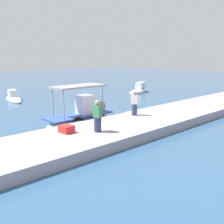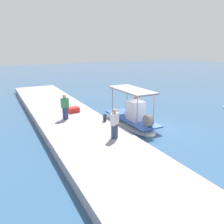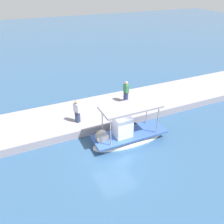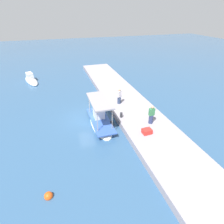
{
  "view_description": "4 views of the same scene",
  "coord_description": "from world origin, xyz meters",
  "px_view_note": "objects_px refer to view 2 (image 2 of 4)",
  "views": [
    {
      "loc": [
        -13.07,
        -16.45,
        4.85
      ],
      "look_at": [
        -0.69,
        -3.44,
        1.06
      ],
      "focal_mm": 44.6,
      "sensor_mm": 36.0,
      "label": 1
    },
    {
      "loc": [
        11.71,
        -9.3,
        5.63
      ],
      "look_at": [
        -2.07,
        -1.99,
        0.99
      ],
      "focal_mm": 36.11,
      "sensor_mm": 36.0,
      "label": 2
    },
    {
      "loc": [
        5.03,
        10.51,
        9.71
      ],
      "look_at": [
        -1.34,
        -3.47,
        0.81
      ],
      "focal_mm": 37.53,
      "sensor_mm": 36.0,
      "label": 3
    },
    {
      "loc": [
        -15.61,
        2.56,
        9.72
      ],
      "look_at": [
        -1.04,
        -2.05,
        1.0
      ],
      "focal_mm": 28.88,
      "sensor_mm": 36.0,
      "label": 4
    }
  ],
  "objects_px": {
    "fisherman_by_crate": "(115,125)",
    "mooring_bollard": "(105,118)",
    "main_fishing_boat": "(132,119)",
    "marker_buoy": "(136,98)",
    "cargo_crate": "(74,110)",
    "fisherman_near_bollard": "(65,108)"
  },
  "relations": [
    {
      "from": "fisherman_by_crate",
      "to": "cargo_crate",
      "type": "bearing_deg",
      "value": -176.53
    },
    {
      "from": "fisherman_by_crate",
      "to": "cargo_crate",
      "type": "xyz_separation_m",
      "value": [
        -6.01,
        -0.36,
        -0.58
      ]
    },
    {
      "from": "main_fishing_boat",
      "to": "mooring_bollard",
      "type": "relative_size",
      "value": 10.39
    },
    {
      "from": "main_fishing_boat",
      "to": "marker_buoy",
      "type": "distance_m",
      "value": 8.29
    },
    {
      "from": "main_fishing_boat",
      "to": "cargo_crate",
      "type": "distance_m",
      "value": 4.69
    },
    {
      "from": "main_fishing_boat",
      "to": "cargo_crate",
      "type": "bearing_deg",
      "value": -136.47
    },
    {
      "from": "fisherman_near_bollard",
      "to": "mooring_bollard",
      "type": "bearing_deg",
      "value": 51.95
    },
    {
      "from": "main_fishing_boat",
      "to": "fisherman_near_bollard",
      "type": "relative_size",
      "value": 2.96
    },
    {
      "from": "fisherman_by_crate",
      "to": "mooring_bollard",
      "type": "xyz_separation_m",
      "value": [
        -2.9,
        0.81,
        -0.53
      ]
    },
    {
      "from": "main_fishing_boat",
      "to": "mooring_bollard",
      "type": "bearing_deg",
      "value": -97.95
    },
    {
      "from": "main_fishing_boat",
      "to": "mooring_bollard",
      "type": "distance_m",
      "value": 2.1
    },
    {
      "from": "marker_buoy",
      "to": "cargo_crate",
      "type": "bearing_deg",
      "value": -67.79
    },
    {
      "from": "main_fishing_boat",
      "to": "mooring_bollard",
      "type": "xyz_separation_m",
      "value": [
        -0.29,
        -2.05,
        0.37
      ]
    },
    {
      "from": "mooring_bollard",
      "to": "cargo_crate",
      "type": "distance_m",
      "value": 3.32
    },
    {
      "from": "main_fishing_boat",
      "to": "marker_buoy",
      "type": "bearing_deg",
      "value": 143.99
    },
    {
      "from": "fisherman_near_bollard",
      "to": "fisherman_by_crate",
      "type": "relative_size",
      "value": 1.04
    },
    {
      "from": "fisherman_by_crate",
      "to": "main_fishing_boat",
      "type": "bearing_deg",
      "value": 132.39
    },
    {
      "from": "cargo_crate",
      "to": "marker_buoy",
      "type": "distance_m",
      "value": 8.77
    },
    {
      "from": "fisherman_by_crate",
      "to": "mooring_bollard",
      "type": "bearing_deg",
      "value": 164.4
    },
    {
      "from": "main_fishing_boat",
      "to": "marker_buoy",
      "type": "xyz_separation_m",
      "value": [
        -6.7,
        4.87,
        -0.36
      ]
    },
    {
      "from": "main_fishing_boat",
      "to": "fisherman_by_crate",
      "type": "relative_size",
      "value": 3.06
    },
    {
      "from": "mooring_bollard",
      "to": "marker_buoy",
      "type": "xyz_separation_m",
      "value": [
        -6.41,
        6.92,
        -0.72
      ]
    }
  ]
}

